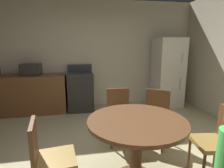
{
  "coord_description": "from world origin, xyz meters",
  "views": [
    {
      "loc": [
        -0.3,
        -2.05,
        1.56
      ],
      "look_at": [
        0.3,
        1.16,
        0.88
      ],
      "focal_mm": 29.43,
      "sensor_mm": 36.0,
      "label": 1
    }
  ],
  "objects_px": {
    "refrigerator": "(168,73)",
    "chair_west": "(48,156)",
    "chair_northeast": "(156,114)",
    "chair_east": "(218,139)",
    "chair_north": "(119,112)",
    "microwave": "(31,70)",
    "oven_range": "(81,91)",
    "dining_table": "(137,133)"
  },
  "relations": [
    {
      "from": "chair_west",
      "to": "microwave",
      "type": "bearing_deg",
      "value": 97.4
    },
    {
      "from": "chair_west",
      "to": "chair_northeast",
      "type": "bearing_deg",
      "value": 22.86
    },
    {
      "from": "oven_range",
      "to": "refrigerator",
      "type": "height_order",
      "value": "refrigerator"
    },
    {
      "from": "refrigerator",
      "to": "microwave",
      "type": "bearing_deg",
      "value": 179.14
    },
    {
      "from": "chair_north",
      "to": "chair_east",
      "type": "distance_m",
      "value": 1.43
    },
    {
      "from": "refrigerator",
      "to": "chair_west",
      "type": "height_order",
      "value": "refrigerator"
    },
    {
      "from": "refrigerator",
      "to": "chair_east",
      "type": "xyz_separation_m",
      "value": [
        -0.73,
        -2.71,
        -0.38
      ]
    },
    {
      "from": "refrigerator",
      "to": "chair_north",
      "type": "bearing_deg",
      "value": -135.63
    },
    {
      "from": "microwave",
      "to": "dining_table",
      "type": "height_order",
      "value": "microwave"
    },
    {
      "from": "microwave",
      "to": "chair_northeast",
      "type": "xyz_separation_m",
      "value": [
        2.26,
        -1.86,
        -0.53
      ]
    },
    {
      "from": "refrigerator",
      "to": "chair_north",
      "type": "height_order",
      "value": "refrigerator"
    },
    {
      "from": "chair_west",
      "to": "chair_northeast",
      "type": "relative_size",
      "value": 1.0
    },
    {
      "from": "oven_range",
      "to": "dining_table",
      "type": "distance_m",
      "value": 2.69
    },
    {
      "from": "dining_table",
      "to": "chair_east",
      "type": "bearing_deg",
      "value": -7.9
    },
    {
      "from": "oven_range",
      "to": "chair_northeast",
      "type": "xyz_separation_m",
      "value": [
        1.15,
        -1.86,
        0.03
      ]
    },
    {
      "from": "chair_north",
      "to": "chair_west",
      "type": "height_order",
      "value": "same"
    },
    {
      "from": "refrigerator",
      "to": "chair_east",
      "type": "relative_size",
      "value": 2.02
    },
    {
      "from": "refrigerator",
      "to": "microwave",
      "type": "xyz_separation_m",
      "value": [
        -3.36,
        0.05,
        0.15
      ]
    },
    {
      "from": "oven_range",
      "to": "microwave",
      "type": "bearing_deg",
      "value": -179.81
    },
    {
      "from": "oven_range",
      "to": "chair_north",
      "type": "xyz_separation_m",
      "value": [
        0.6,
        -1.67,
        0.03
      ]
    },
    {
      "from": "refrigerator",
      "to": "chair_west",
      "type": "bearing_deg",
      "value": -134.08
    },
    {
      "from": "chair_west",
      "to": "oven_range",
      "type": "bearing_deg",
      "value": 74.77
    },
    {
      "from": "oven_range",
      "to": "chair_west",
      "type": "height_order",
      "value": "oven_range"
    },
    {
      "from": "chair_west",
      "to": "refrigerator",
      "type": "bearing_deg",
      "value": 38.24
    },
    {
      "from": "dining_table",
      "to": "chair_east",
      "type": "distance_m",
      "value": 0.96
    },
    {
      "from": "chair_west",
      "to": "chair_northeast",
      "type": "height_order",
      "value": "same"
    },
    {
      "from": "refrigerator",
      "to": "chair_west",
      "type": "distance_m",
      "value": 3.78
    },
    {
      "from": "chair_northeast",
      "to": "chair_east",
      "type": "bearing_deg",
      "value": 59.35
    },
    {
      "from": "chair_west",
      "to": "dining_table",
      "type": "bearing_deg",
      "value": -0.0
    },
    {
      "from": "oven_range",
      "to": "chair_east",
      "type": "distance_m",
      "value": 3.15
    },
    {
      "from": "chair_northeast",
      "to": "dining_table",
      "type": "bearing_deg",
      "value": 0.0
    },
    {
      "from": "refrigerator",
      "to": "dining_table",
      "type": "relative_size",
      "value": 1.59
    },
    {
      "from": "microwave",
      "to": "chair_west",
      "type": "xyz_separation_m",
      "value": [
        0.74,
        -2.75,
        -0.53
      ]
    },
    {
      "from": "microwave",
      "to": "chair_northeast",
      "type": "bearing_deg",
      "value": -39.48
    },
    {
      "from": "microwave",
      "to": "chair_northeast",
      "type": "distance_m",
      "value": 2.97
    },
    {
      "from": "refrigerator",
      "to": "chair_northeast",
      "type": "bearing_deg",
      "value": -121.36
    },
    {
      "from": "microwave",
      "to": "refrigerator",
      "type": "bearing_deg",
      "value": -0.86
    },
    {
      "from": "microwave",
      "to": "chair_east",
      "type": "xyz_separation_m",
      "value": [
        2.63,
        -2.76,
        -0.53
      ]
    },
    {
      "from": "oven_range",
      "to": "microwave",
      "type": "distance_m",
      "value": 1.24
    },
    {
      "from": "oven_range",
      "to": "chair_northeast",
      "type": "bearing_deg",
      "value": -58.31
    },
    {
      "from": "chair_east",
      "to": "chair_northeast",
      "type": "distance_m",
      "value": 0.97
    },
    {
      "from": "refrigerator",
      "to": "dining_table",
      "type": "height_order",
      "value": "refrigerator"
    }
  ]
}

